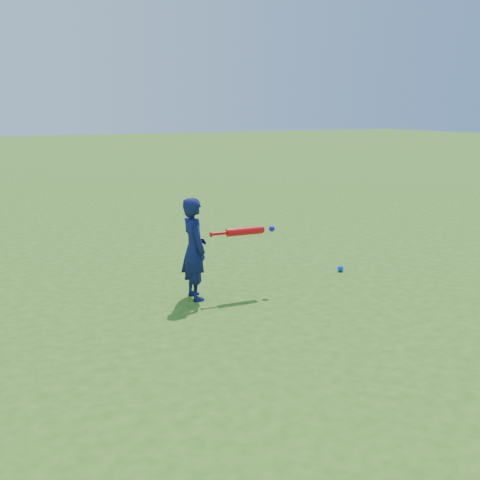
# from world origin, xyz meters

# --- Properties ---
(ground) EXTENTS (80.00, 80.00, 0.00)m
(ground) POSITION_xyz_m (0.00, 0.00, 0.00)
(ground) COLOR #326417
(ground) RESTS_ON ground
(child) EXTENTS (0.27, 0.39, 1.04)m
(child) POSITION_xyz_m (0.40, -0.55, 0.52)
(child) COLOR #0F1548
(child) RESTS_ON ground
(ground_ball_blue) EXTENTS (0.07, 0.07, 0.07)m
(ground_ball_blue) POSITION_xyz_m (2.30, -0.49, 0.04)
(ground_ball_blue) COLOR #0D3DEA
(ground_ball_blue) RESTS_ON ground
(bat_swing) EXTENTS (0.72, 0.12, 0.08)m
(bat_swing) POSITION_xyz_m (0.95, -0.64, 0.67)
(bat_swing) COLOR red
(bat_swing) RESTS_ON ground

